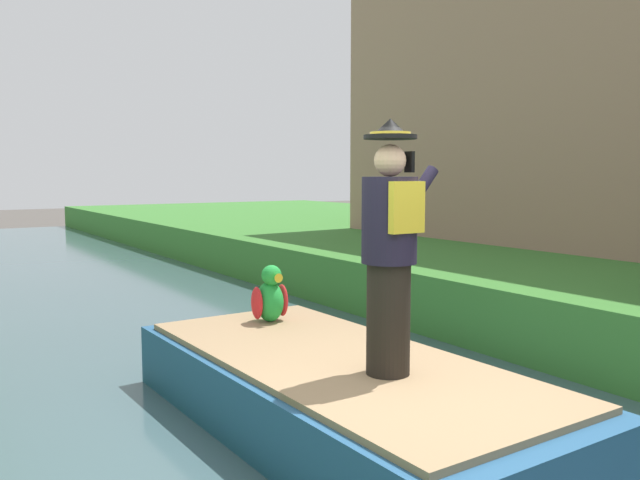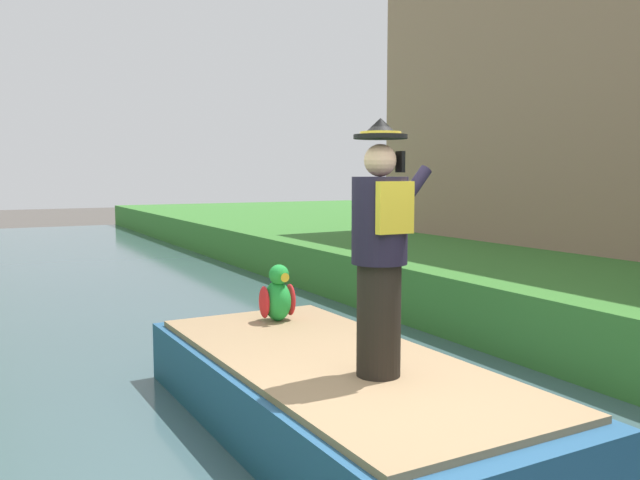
# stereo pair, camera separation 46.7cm
# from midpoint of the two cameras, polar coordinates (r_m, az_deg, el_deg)

# --- Properties ---
(boat) EXTENTS (1.88, 4.23, 0.61)m
(boat) POSITION_cam_midpoint_polar(r_m,az_deg,el_deg) (5.44, -0.96, -13.21)
(boat) COLOR #23517A
(boat) RESTS_ON canal_water
(person_pirate) EXTENTS (0.61, 0.42, 1.85)m
(person_pirate) POSITION_cam_midpoint_polar(r_m,az_deg,el_deg) (4.73, 3.29, -0.75)
(person_pirate) COLOR black
(person_pirate) RESTS_ON boat
(parrot_plush) EXTENTS (0.36, 0.35, 0.57)m
(parrot_plush) POSITION_cam_midpoint_polar(r_m,az_deg,el_deg) (6.55, -6.39, -4.97)
(parrot_plush) COLOR green
(parrot_plush) RESTS_ON boat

